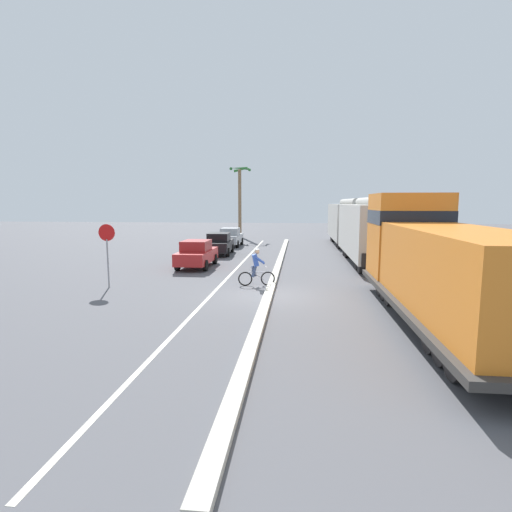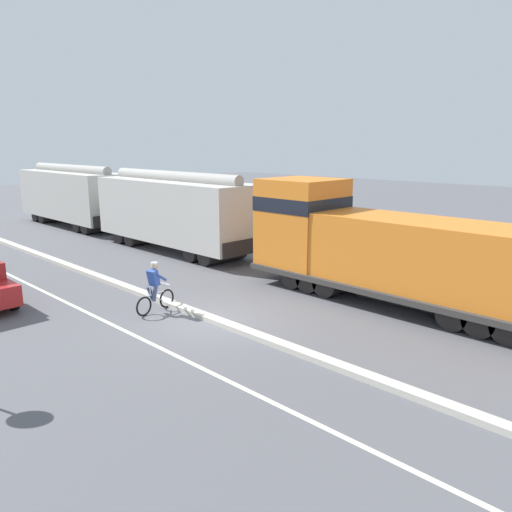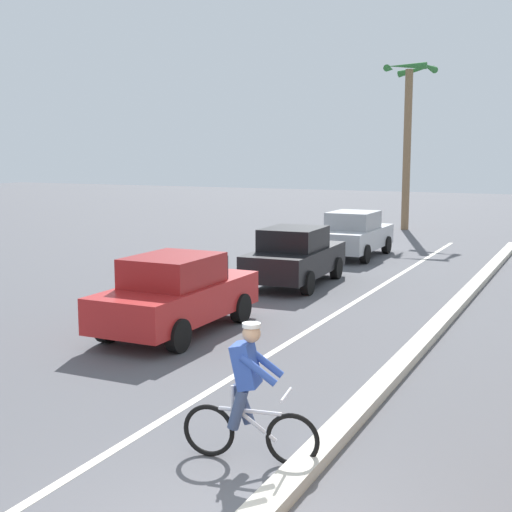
% 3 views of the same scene
% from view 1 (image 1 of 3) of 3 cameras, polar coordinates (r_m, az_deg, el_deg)
% --- Properties ---
extents(ground_plane, '(120.00, 120.00, 0.00)m').
position_cam_1_polar(ground_plane, '(16.71, 1.86, -5.61)').
color(ground_plane, '#56565B').
extents(median_curb, '(0.36, 36.00, 0.16)m').
position_cam_1_polar(median_curb, '(22.57, 3.00, -1.94)').
color(median_curb, beige).
rests_on(median_curb, ground).
extents(lane_stripe, '(0.14, 36.00, 0.01)m').
position_cam_1_polar(lane_stripe, '(22.84, -3.03, -2.02)').
color(lane_stripe, silver).
rests_on(lane_stripe, ground).
extents(locomotive, '(3.10, 11.61, 4.20)m').
position_cam_1_polar(locomotive, '(14.31, 24.28, -1.20)').
color(locomotive, orange).
rests_on(locomotive, ground).
extents(hopper_car_lead, '(2.90, 10.60, 4.18)m').
position_cam_1_polar(hopper_car_lead, '(26.05, 16.03, 3.47)').
color(hopper_car_lead, '#BBB8B1').
rests_on(hopper_car_lead, ground).
extents(hopper_car_middle, '(2.90, 10.60, 4.18)m').
position_cam_1_polar(hopper_car_middle, '(37.51, 13.01, 4.75)').
color(hopper_car_middle, '#B3B0A9').
rests_on(hopper_car_middle, ground).
extents(parked_car_red, '(1.85, 4.21, 1.62)m').
position_cam_1_polar(parked_car_red, '(23.96, -8.45, 0.32)').
color(parked_car_red, red).
rests_on(parked_car_red, ground).
extents(parked_car_black, '(1.98, 4.27, 1.62)m').
position_cam_1_polar(parked_car_black, '(29.72, -5.28, 1.77)').
color(parked_car_black, black).
rests_on(parked_car_black, ground).
extents(parked_car_silver, '(1.85, 4.21, 1.62)m').
position_cam_1_polar(parked_car_silver, '(35.41, -3.66, 2.72)').
color(parked_car_silver, '#B7BABF').
rests_on(parked_car_silver, ground).
extents(cyclist, '(1.70, 0.53, 1.71)m').
position_cam_1_polar(cyclist, '(18.42, 0.02, -1.78)').
color(cyclist, black).
rests_on(cyclist, ground).
extents(stop_sign, '(0.76, 0.08, 2.88)m').
position_cam_1_polar(stop_sign, '(19.11, -20.50, 1.72)').
color(stop_sign, gray).
rests_on(stop_sign, ground).
extents(palm_tree_near, '(2.31, 2.31, 7.84)m').
position_cam_1_polar(palm_tree_near, '(44.89, -2.32, 9.59)').
color(palm_tree_near, '#846647').
rests_on(palm_tree_near, ground).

